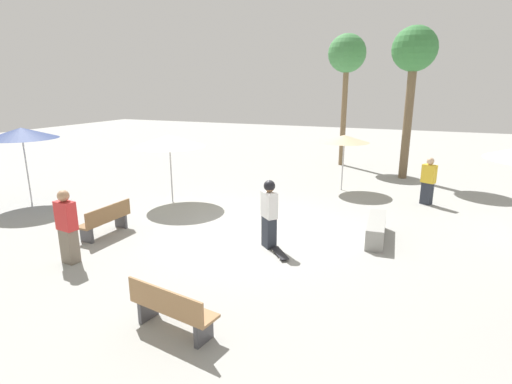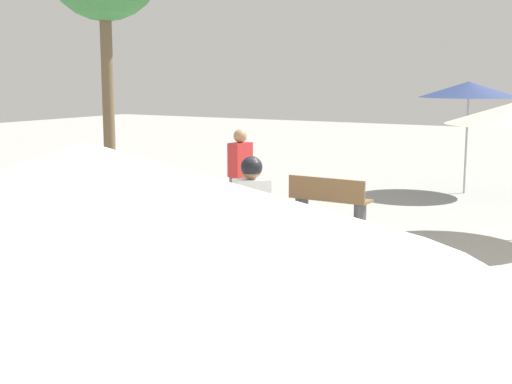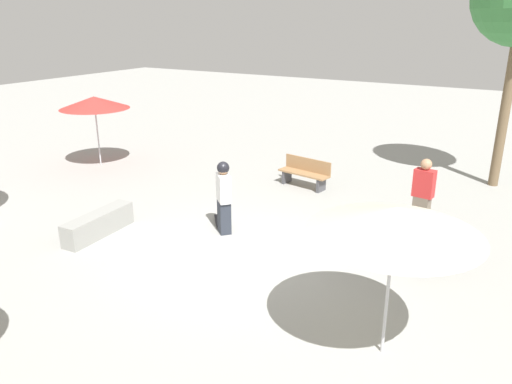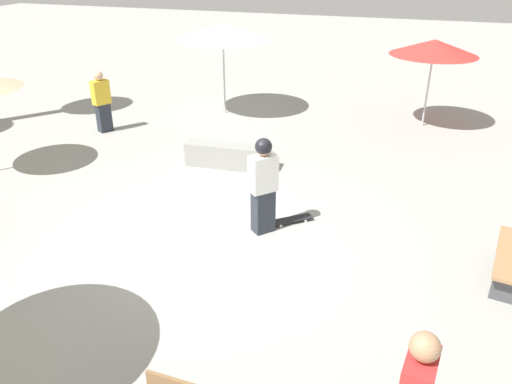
{
  "view_description": "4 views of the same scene",
  "coord_description": "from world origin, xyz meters",
  "px_view_note": "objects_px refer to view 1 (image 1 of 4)",
  "views": [
    {
      "loc": [
        -9.66,
        -4.09,
        3.95
      ],
      "look_at": [
        -0.45,
        -0.26,
        1.29
      ],
      "focal_mm": 28.0,
      "sensor_mm": 36.0,
      "label": 1
    },
    {
      "loc": [
        3.92,
        -8.6,
        2.78
      ],
      "look_at": [
        -0.59,
        -1.05,
        1.32
      ],
      "focal_mm": 50.0,
      "sensor_mm": 36.0,
      "label": 2
    },
    {
      "loc": [
        8.1,
        5.37,
        4.84
      ],
      "look_at": [
        -1.3,
        -0.18,
        0.97
      ],
      "focal_mm": 35.0,
      "sensor_mm": 36.0,
      "label": 3
    },
    {
      "loc": [
        -3.09,
        6.51,
        4.58
      ],
      "look_at": [
        -0.63,
        -0.96,
        0.64
      ],
      "focal_mm": 35.0,
      "sensor_mm": 36.0,
      "label": 4
    }
  ],
  "objects_px": {
    "shade_umbrella_navy": "(21,133)",
    "shade_umbrella_cream": "(169,141)",
    "skateboard": "(280,253)",
    "bystander_watching": "(67,227)",
    "palm_tree_center_right": "(347,57)",
    "palm_tree_far_back": "(414,56)",
    "bench_near": "(171,309)",
    "skater_main": "(269,211)",
    "concrete_ledge": "(376,229)",
    "bystander_far": "(428,181)",
    "shade_umbrella_tan": "(344,139)",
    "bench_far": "(106,220)"
  },
  "relations": [
    {
      "from": "shade_umbrella_navy",
      "to": "shade_umbrella_cream",
      "type": "relative_size",
      "value": 1.06
    },
    {
      "from": "skateboard",
      "to": "bystander_watching",
      "type": "bearing_deg",
      "value": -101.98
    },
    {
      "from": "bystander_watching",
      "to": "palm_tree_center_right",
      "type": "bearing_deg",
      "value": -95.45
    },
    {
      "from": "palm_tree_far_back",
      "to": "shade_umbrella_cream",
      "type": "bearing_deg",
      "value": 134.76
    },
    {
      "from": "bench_near",
      "to": "bystander_watching",
      "type": "bearing_deg",
      "value": 169.31
    },
    {
      "from": "skateboard",
      "to": "shade_umbrella_cream",
      "type": "distance_m",
      "value": 6.13
    },
    {
      "from": "skater_main",
      "to": "skateboard",
      "type": "distance_m",
      "value": 1.06
    },
    {
      "from": "bystander_watching",
      "to": "concrete_ledge",
      "type": "bearing_deg",
      "value": -138.09
    },
    {
      "from": "concrete_ledge",
      "to": "bench_near",
      "type": "bearing_deg",
      "value": 154.97
    },
    {
      "from": "skateboard",
      "to": "bystander_far",
      "type": "bearing_deg",
      "value": 112.82
    },
    {
      "from": "skater_main",
      "to": "palm_tree_far_back",
      "type": "height_order",
      "value": "palm_tree_far_back"
    },
    {
      "from": "shade_umbrella_cream",
      "to": "palm_tree_center_right",
      "type": "height_order",
      "value": "palm_tree_center_right"
    },
    {
      "from": "skateboard",
      "to": "shade_umbrella_tan",
      "type": "relative_size",
      "value": 0.35
    },
    {
      "from": "concrete_ledge",
      "to": "shade_umbrella_navy",
      "type": "height_order",
      "value": "shade_umbrella_navy"
    },
    {
      "from": "palm_tree_far_back",
      "to": "bystander_far",
      "type": "height_order",
      "value": "palm_tree_far_back"
    },
    {
      "from": "bench_far",
      "to": "palm_tree_center_right",
      "type": "distance_m",
      "value": 14.06
    },
    {
      "from": "shade_umbrella_tan",
      "to": "bystander_far",
      "type": "distance_m",
      "value": 3.4
    },
    {
      "from": "skater_main",
      "to": "bench_near",
      "type": "bearing_deg",
      "value": -50.34
    },
    {
      "from": "shade_umbrella_navy",
      "to": "bystander_watching",
      "type": "distance_m",
      "value": 6.15
    },
    {
      "from": "skateboard",
      "to": "bench_far",
      "type": "xyz_separation_m",
      "value": [
        -0.52,
        4.83,
        0.37
      ]
    },
    {
      "from": "shade_umbrella_tan",
      "to": "bystander_far",
      "type": "bearing_deg",
      "value": -105.3
    },
    {
      "from": "skater_main",
      "to": "shade_umbrella_navy",
      "type": "bearing_deg",
      "value": -140.52
    },
    {
      "from": "skateboard",
      "to": "bench_far",
      "type": "distance_m",
      "value": 4.87
    },
    {
      "from": "concrete_ledge",
      "to": "bystander_far",
      "type": "distance_m",
      "value": 4.24
    },
    {
      "from": "skater_main",
      "to": "bystander_watching",
      "type": "relative_size",
      "value": 1.01
    },
    {
      "from": "bench_far",
      "to": "bystander_watching",
      "type": "xyz_separation_m",
      "value": [
        -1.69,
        -0.5,
        0.43
      ]
    },
    {
      "from": "bench_near",
      "to": "bystander_watching",
      "type": "xyz_separation_m",
      "value": [
        1.39,
        3.71,
        0.43
      ]
    },
    {
      "from": "shade_umbrella_navy",
      "to": "skateboard",
      "type": "bearing_deg",
      "value": -95.16
    },
    {
      "from": "palm_tree_center_right",
      "to": "bystander_far",
      "type": "relative_size",
      "value": 3.93
    },
    {
      "from": "skateboard",
      "to": "shade_umbrella_navy",
      "type": "bearing_deg",
      "value": -134.2
    },
    {
      "from": "bench_far",
      "to": "shade_umbrella_tan",
      "type": "height_order",
      "value": "shade_umbrella_tan"
    },
    {
      "from": "shade_umbrella_navy",
      "to": "palm_tree_far_back",
      "type": "distance_m",
      "value": 15.1
    },
    {
      "from": "skater_main",
      "to": "bystander_far",
      "type": "height_order",
      "value": "skater_main"
    },
    {
      "from": "shade_umbrella_navy",
      "to": "palm_tree_center_right",
      "type": "bearing_deg",
      "value": -37.39
    },
    {
      "from": "bench_far",
      "to": "shade_umbrella_cream",
      "type": "bearing_deg",
      "value": 4.38
    },
    {
      "from": "skateboard",
      "to": "bench_far",
      "type": "relative_size",
      "value": 0.46
    },
    {
      "from": "skater_main",
      "to": "skateboard",
      "type": "xyz_separation_m",
      "value": [
        -0.41,
        -0.43,
        -0.88
      ]
    },
    {
      "from": "bench_far",
      "to": "shade_umbrella_tan",
      "type": "bearing_deg",
      "value": -32.2
    },
    {
      "from": "palm_tree_far_back",
      "to": "bystander_watching",
      "type": "relative_size",
      "value": 3.68
    },
    {
      "from": "skater_main",
      "to": "skateboard",
      "type": "height_order",
      "value": "skater_main"
    },
    {
      "from": "skateboard",
      "to": "shade_umbrella_tan",
      "type": "height_order",
      "value": "shade_umbrella_tan"
    },
    {
      "from": "shade_umbrella_navy",
      "to": "palm_tree_center_right",
      "type": "relative_size",
      "value": 0.41
    },
    {
      "from": "bench_far",
      "to": "bystander_watching",
      "type": "relative_size",
      "value": 0.94
    },
    {
      "from": "skateboard",
      "to": "bench_near",
      "type": "relative_size",
      "value": 0.45
    },
    {
      "from": "shade_umbrella_tan",
      "to": "bench_near",
      "type": "bearing_deg",
      "value": 175.79
    },
    {
      "from": "skater_main",
      "to": "bench_far",
      "type": "distance_m",
      "value": 4.52
    },
    {
      "from": "shade_umbrella_navy",
      "to": "bench_far",
      "type": "bearing_deg",
      "value": -106.66
    },
    {
      "from": "shade_umbrella_tan",
      "to": "bystander_watching",
      "type": "bearing_deg",
      "value": 153.75
    },
    {
      "from": "bench_near",
      "to": "concrete_ledge",
      "type": "bearing_deg",
      "value": 74.84
    },
    {
      "from": "skateboard",
      "to": "palm_tree_far_back",
      "type": "bearing_deg",
      "value": 128.34
    }
  ]
}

